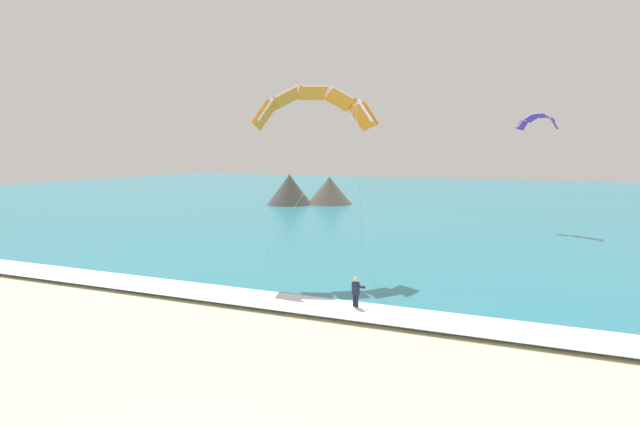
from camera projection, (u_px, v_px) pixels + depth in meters
sea at (520, 204)px, 80.18m from camera, size 200.00×120.00×0.20m
surf_foam at (370, 313)px, 27.06m from camera, size 200.00×2.99×0.04m
surfboard at (356, 311)px, 28.02m from camera, size 1.03×1.45×0.09m
kitesurfer at (356, 292)px, 27.93m from camera, size 0.67×0.67×1.69m
kite_primary at (314, 104)px, 35.87m from camera, size 8.47×9.39×10.39m
kite_distant at (539, 120)px, 54.81m from camera, size 3.94×2.86×1.61m
headland_left at (309, 191)px, 78.66m from camera, size 11.01×9.34×4.25m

